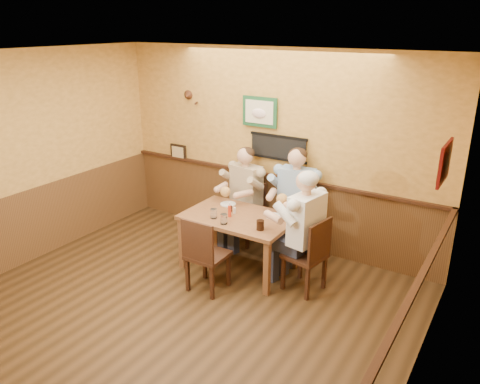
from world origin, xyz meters
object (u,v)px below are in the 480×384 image
object	(u,v)px
chair_near_side	(208,253)
pepper_shaker	(231,209)
diner_white_elder	(306,239)
hot_sauce_bottle	(230,210)
water_glass_left	(214,214)
dining_table	(239,222)
water_glass_mid	(224,219)
diner_tan_shirt	(246,201)
diner_blue_polo	(296,207)
salt_shaker	(235,210)
cola_tumbler	(260,225)
chair_right_end	(305,254)
chair_back_right	(295,221)
chair_back_left	(246,213)

from	to	relation	value
chair_near_side	pepper_shaker	xyz separation A→B (m)	(-0.12, 0.70, 0.31)
diner_white_elder	hot_sauce_bottle	world-z (taller)	diner_white_elder
water_glass_left	hot_sauce_bottle	bearing A→B (deg)	44.77
dining_table	chair_near_side	distance (m)	0.67
water_glass_left	water_glass_mid	distance (m)	0.22
diner_tan_shirt	diner_blue_polo	size ratio (longest dim) A/B	0.95
diner_tan_shirt	pepper_shaker	size ratio (longest dim) A/B	15.73
diner_blue_polo	salt_shaker	xyz separation A→B (m)	(-0.53, -0.75, 0.10)
dining_table	pepper_shaker	xyz separation A→B (m)	(-0.16, 0.06, 0.13)
diner_blue_polo	cola_tumbler	size ratio (longest dim) A/B	11.32
water_glass_left	cola_tumbler	size ratio (longest dim) A/B	1.03
diner_blue_polo	salt_shaker	size ratio (longest dim) A/B	17.49
dining_table	chair_right_end	xyz separation A→B (m)	(0.96, -0.03, -0.18)
diner_tan_shirt	diner_blue_polo	bearing A→B (deg)	14.37
chair_back_right	diner_tan_shirt	xyz separation A→B (m)	(-0.76, -0.07, 0.17)
chair_near_side	water_glass_left	world-z (taller)	chair_near_side
chair_back_right	hot_sauce_bottle	bearing A→B (deg)	-122.57
chair_near_side	salt_shaker	size ratio (longest dim) A/B	12.18
chair_back_left	hot_sauce_bottle	world-z (taller)	hot_sauce_bottle
cola_tumbler	pepper_shaker	xyz separation A→B (m)	(-0.61, 0.29, -0.02)
chair_right_end	chair_back_right	bearing A→B (deg)	-136.64
salt_shaker	diner_tan_shirt	bearing A→B (deg)	109.06
diner_white_elder	pepper_shaker	distance (m)	1.13
chair_back_right	chair_back_left	bearing A→B (deg)	-177.18
chair_back_right	pepper_shaker	xyz separation A→B (m)	(-0.60, -0.73, 0.31)
diner_blue_polo	water_glass_mid	world-z (taller)	diner_blue_polo
chair_right_end	cola_tumbler	world-z (taller)	chair_right_end
chair_back_right	chair_near_side	world-z (taller)	chair_back_right
chair_back_left	water_glass_mid	distance (m)	1.14
diner_tan_shirt	chair_right_end	bearing A→B (deg)	-20.97
cola_tumbler	pepper_shaker	bearing A→B (deg)	154.45
chair_right_end	salt_shaker	distance (m)	1.09
dining_table	water_glass_left	size ratio (longest dim) A/B	11.13
diner_blue_polo	water_glass_left	xyz separation A→B (m)	(-0.66, -1.03, 0.12)
chair_back_right	water_glass_left	world-z (taller)	chair_back_right
chair_back_left	chair_right_end	xyz separation A→B (m)	(1.28, -0.75, 0.02)
hot_sauce_bottle	salt_shaker	xyz separation A→B (m)	(-0.01, 0.13, -0.05)
diner_white_elder	diner_blue_polo	bearing A→B (deg)	-136.64
water_glass_left	diner_blue_polo	bearing A→B (deg)	57.07
diner_tan_shirt	cola_tumbler	distance (m)	1.24
dining_table	chair_right_end	bearing A→B (deg)	-1.80
hot_sauce_bottle	chair_near_side	bearing A→B (deg)	-85.64
chair_near_side	chair_back_left	bearing A→B (deg)	-78.81
chair_near_side	water_glass_mid	size ratio (longest dim) A/B	7.45
chair_near_side	pepper_shaker	bearing A→B (deg)	-80.79
cola_tumbler	salt_shaker	size ratio (longest dim) A/B	1.54
dining_table	chair_right_end	size ratio (longest dim) A/B	1.47
chair_back_left	chair_back_right	world-z (taller)	chair_back_right
chair_right_end	water_glass_mid	world-z (taller)	chair_right_end
water_glass_left	pepper_shaker	size ratio (longest dim) A/B	1.51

